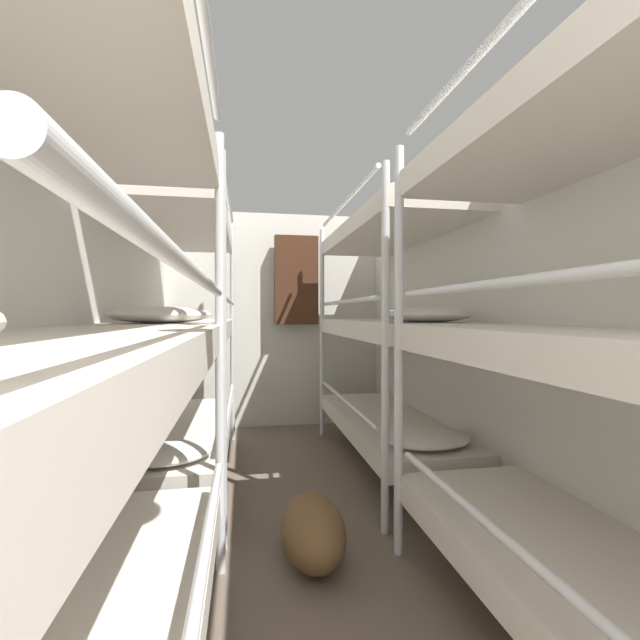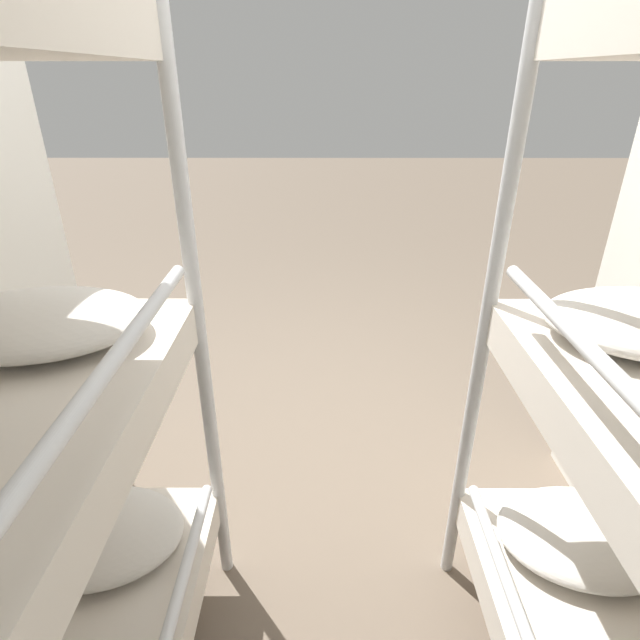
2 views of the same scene
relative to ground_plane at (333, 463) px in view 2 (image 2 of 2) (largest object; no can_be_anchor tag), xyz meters
The scene contains 1 object.
ground_plane is the anchor object (origin of this frame).
Camera 2 is at (0.06, 1.88, 1.71)m, focal length 28.00 mm.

